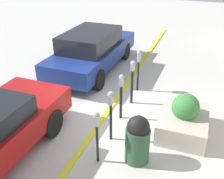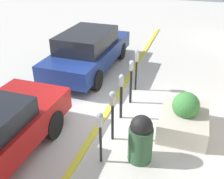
% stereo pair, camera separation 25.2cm
% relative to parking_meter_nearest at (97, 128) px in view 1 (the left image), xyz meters
% --- Properties ---
extents(ground_plane, '(40.00, 40.00, 0.00)m').
position_rel_parking_meter_nearest_xyz_m(ground_plane, '(1.78, 0.43, -0.92)').
color(ground_plane, beige).
extents(curb_strip, '(19.00, 0.16, 0.04)m').
position_rel_parking_meter_nearest_xyz_m(curb_strip, '(1.78, 0.51, -0.90)').
color(curb_strip, gold).
rests_on(curb_strip, ground_plane).
extents(parking_meter_nearest, '(0.16, 0.13, 1.30)m').
position_rel_parking_meter_nearest_xyz_m(parking_meter_nearest, '(0.00, 0.00, 0.00)').
color(parking_meter_nearest, black).
rests_on(parking_meter_nearest, ground_plane).
extents(parking_meter_second, '(0.18, 0.16, 1.36)m').
position_rel_parking_meter_nearest_xyz_m(parking_meter_second, '(0.83, -0.00, 0.03)').
color(parking_meter_second, black).
rests_on(parking_meter_second, ground_plane).
extents(parking_meter_middle, '(0.17, 0.14, 1.35)m').
position_rel_parking_meter_nearest_xyz_m(parking_meter_middle, '(1.80, 0.06, -0.05)').
color(parking_meter_middle, black).
rests_on(parking_meter_middle, ground_plane).
extents(parking_meter_fourth, '(0.18, 0.15, 1.40)m').
position_rel_parking_meter_nearest_xyz_m(parking_meter_fourth, '(2.69, 0.01, 0.00)').
color(parking_meter_fourth, black).
rests_on(parking_meter_fourth, ground_plane).
extents(parking_meter_farthest, '(0.18, 0.15, 1.43)m').
position_rel_parking_meter_nearest_xyz_m(parking_meter_farthest, '(3.55, 0.06, 0.09)').
color(parking_meter_farthest, black).
rests_on(parking_meter_farthest, ground_plane).
extents(planter_box, '(1.60, 1.19, 1.11)m').
position_rel_parking_meter_nearest_xyz_m(planter_box, '(1.75, -1.65, -0.53)').
color(planter_box, '#B2A899').
rests_on(planter_box, ground_plane).
extents(parked_car_middle, '(4.82, 1.94, 1.57)m').
position_rel_parking_meter_nearest_xyz_m(parked_car_middle, '(4.59, 2.16, -0.10)').
color(parked_car_middle, navy).
rests_on(parked_car_middle, ground_plane).
extents(trash_bin, '(0.54, 0.54, 1.16)m').
position_rel_parking_meter_nearest_xyz_m(trash_bin, '(0.35, -0.80, -0.34)').
color(trash_bin, '#2D5133').
rests_on(trash_bin, ground_plane).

